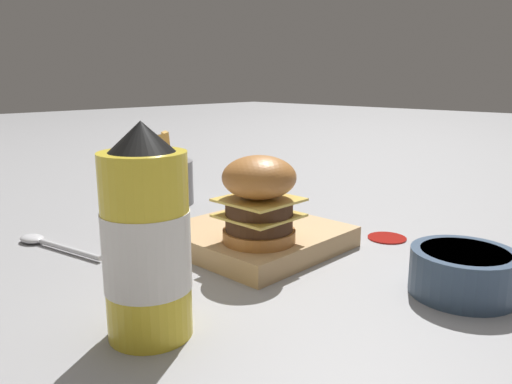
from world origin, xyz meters
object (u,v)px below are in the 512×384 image
(fries_basket, at_px, (164,181))
(ketchup_bottle, at_px, (147,242))
(burger, at_px, (259,198))
(serving_board, at_px, (256,237))
(side_bowl, at_px, (463,271))
(spoon, at_px, (44,242))

(fries_basket, bearing_deg, ketchup_bottle, 142.52)
(burger, distance_m, ketchup_bottle, 0.21)
(serving_board, bearing_deg, fries_basket, -11.28)
(serving_board, distance_m, side_bowl, 0.27)
(side_bowl, bearing_deg, burger, 20.03)
(serving_board, relative_size, burger, 1.90)
(serving_board, height_order, burger, burger)
(side_bowl, bearing_deg, serving_board, 8.90)
(fries_basket, xyz_separation_m, spoon, (-0.08, 0.26, -0.04))
(fries_basket, bearing_deg, spoon, 106.19)
(spoon, bearing_deg, ketchup_bottle, 162.70)
(fries_basket, height_order, side_bowl, fries_basket)
(burger, xyz_separation_m, fries_basket, (0.34, -0.10, -0.04))
(ketchup_bottle, relative_size, spoon, 1.17)
(burger, distance_m, spoon, 0.32)
(serving_board, relative_size, ketchup_bottle, 1.06)
(burger, bearing_deg, serving_board, -42.45)
(side_bowl, relative_size, spoon, 0.67)
(serving_board, height_order, spoon, serving_board)
(ketchup_bottle, xyz_separation_m, fries_basket, (0.39, -0.30, -0.05))
(serving_board, bearing_deg, side_bowl, -171.10)
(side_bowl, bearing_deg, fries_basket, -1.67)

